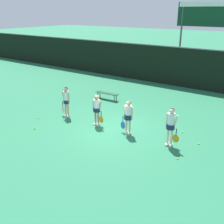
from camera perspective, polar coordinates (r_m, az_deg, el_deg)
ground_plane at (r=13.29m, az=-0.03°, el=-3.67°), size 140.00×140.00×0.00m
fence_windscreen at (r=20.94m, az=15.19°, el=9.37°), size 60.00×0.08×3.04m
scoreboard at (r=22.05m, az=19.55°, el=18.31°), size 4.31×0.15×6.20m
bench_courtside at (r=17.54m, az=-1.11°, el=3.98°), size 1.64×0.40×0.44m
player_0 at (r=14.67m, az=-9.94°, el=2.75°), size 0.60×0.33×1.72m
player_1 at (r=13.40m, az=-3.33°, el=0.99°), size 0.64×0.36×1.63m
player_2 at (r=12.41m, az=3.56°, el=-0.53°), size 0.66×0.39×1.68m
player_3 at (r=11.55m, az=12.71°, el=-2.51°), size 0.66×0.36×1.77m
tennis_ball_0 at (r=15.04m, az=-15.74°, el=-1.28°), size 0.07×0.07×0.07m
tennis_ball_1 at (r=13.79m, az=-16.49°, el=-3.48°), size 0.07×0.07×0.07m
tennis_ball_2 at (r=11.03m, az=14.09°, el=-9.81°), size 0.07×0.07×0.07m
tennis_ball_3 at (r=13.28m, az=15.10°, el=-4.31°), size 0.07×0.07×0.07m
tennis_ball_4 at (r=12.41m, az=18.40°, el=-6.57°), size 0.07×0.07×0.07m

